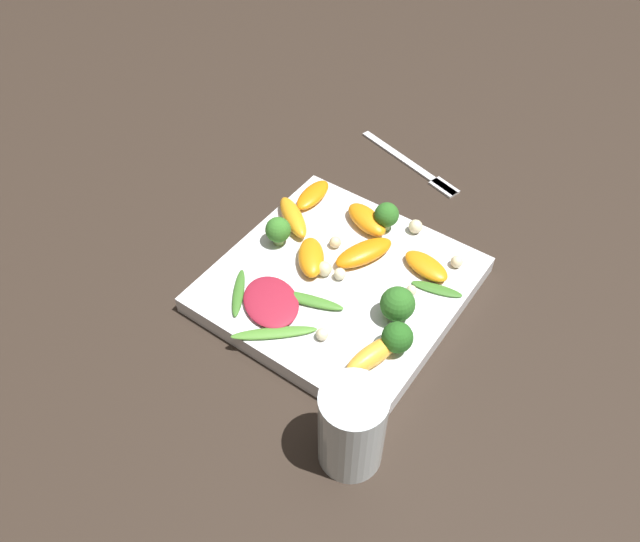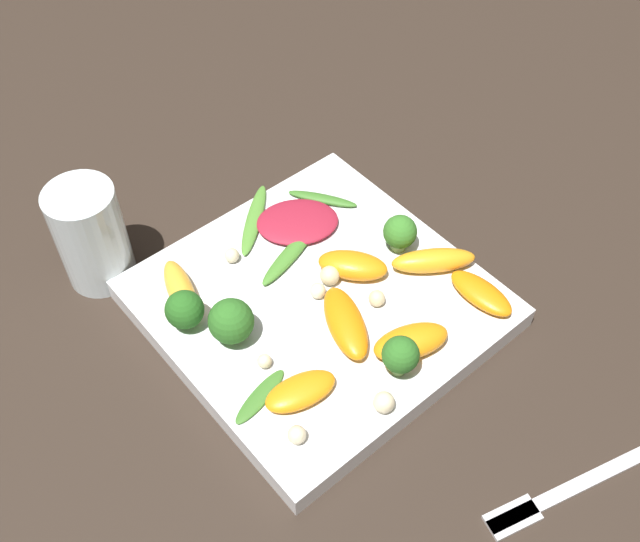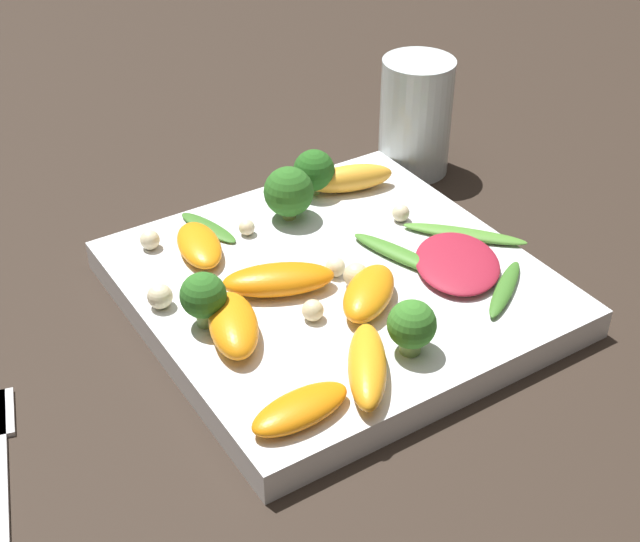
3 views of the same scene
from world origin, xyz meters
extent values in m
plane|color=#2D231C|center=(0.00, 0.00, 0.00)|extent=(2.40, 2.40, 0.00)
cube|color=white|center=(0.00, 0.00, 0.01)|extent=(0.27, 0.27, 0.02)
cylinder|color=silver|center=(-0.13, 0.17, 0.05)|extent=(0.06, 0.06, 0.10)
cube|color=silver|center=(0.06, -0.26, 0.00)|extent=(0.18, 0.06, 0.01)
cube|color=silver|center=(-0.01, -0.24, 0.00)|extent=(0.05, 0.03, 0.01)
ellipsoid|color=maroon|center=(0.04, 0.08, 0.03)|extent=(0.10, 0.09, 0.01)
ellipsoid|color=orange|center=(-0.01, -0.04, 0.03)|extent=(0.06, 0.08, 0.02)
ellipsoid|color=orange|center=(0.10, -0.04, 0.03)|extent=(0.08, 0.06, 0.02)
ellipsoid|color=orange|center=(0.04, 0.00, 0.03)|extent=(0.06, 0.07, 0.02)
ellipsoid|color=orange|center=(0.02, -0.09, 0.03)|extent=(0.07, 0.05, 0.02)
ellipsoid|color=#FCAD33|center=(-0.09, 0.08, 0.03)|extent=(0.04, 0.08, 0.02)
ellipsoid|color=orange|center=(-0.08, -0.07, 0.03)|extent=(0.07, 0.04, 0.02)
ellipsoid|color=orange|center=(0.11, -0.10, 0.03)|extent=(0.03, 0.07, 0.01)
cylinder|color=#7A9E51|center=(-0.08, 0.01, 0.03)|extent=(0.01, 0.01, 0.01)
sphere|color=#2D6B23|center=(-0.08, 0.01, 0.05)|extent=(0.04, 0.04, 0.04)
cylinder|color=#84AD5B|center=(-0.11, 0.05, 0.03)|extent=(0.01, 0.01, 0.01)
sphere|color=#26601E|center=(-0.11, 0.05, 0.04)|extent=(0.03, 0.03, 0.03)
cylinder|color=#7A9E51|center=(0.10, -0.01, 0.03)|extent=(0.01, 0.01, 0.01)
sphere|color=#387A28|center=(0.10, -0.01, 0.04)|extent=(0.03, 0.03, 0.03)
cylinder|color=#7A9E51|center=(0.00, -0.10, 0.03)|extent=(0.01, 0.01, 0.02)
sphere|color=#2D6B23|center=(0.00, -0.10, 0.05)|extent=(0.03, 0.03, 0.03)
ellipsoid|color=#3D7528|center=(0.08, 0.09, 0.03)|extent=(0.05, 0.07, 0.01)
ellipsoid|color=#47842D|center=(0.01, 0.05, 0.03)|extent=(0.09, 0.04, 0.01)
ellipsoid|color=#518E33|center=(0.01, 0.11, 0.03)|extent=(0.08, 0.07, 0.01)
ellipsoid|color=#3D7528|center=(-0.10, -0.05, 0.03)|extent=(0.06, 0.03, 0.00)
sphere|color=beige|center=(0.02, 0.01, 0.03)|extent=(0.02, 0.02, 0.02)
sphere|color=beige|center=(0.00, 0.00, 0.03)|extent=(0.01, 0.01, 0.01)
sphere|color=beige|center=(-0.03, 0.08, 0.03)|extent=(0.01, 0.01, 0.01)
sphere|color=beige|center=(-0.08, -0.03, 0.03)|extent=(0.01, 0.01, 0.01)
sphere|color=beige|center=(-0.03, -0.12, 0.03)|extent=(0.02, 0.02, 0.02)
sphere|color=beige|center=(0.03, -0.04, 0.03)|extent=(0.01, 0.01, 0.01)
sphere|color=beige|center=(-0.10, -0.10, 0.03)|extent=(0.01, 0.01, 0.01)
camera|label=1|loc=(-0.26, 0.41, 0.58)|focal=35.00mm
camera|label=2|loc=(-0.26, -0.32, 0.55)|focal=42.00mm
camera|label=3|loc=(0.43, -0.29, 0.40)|focal=50.00mm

